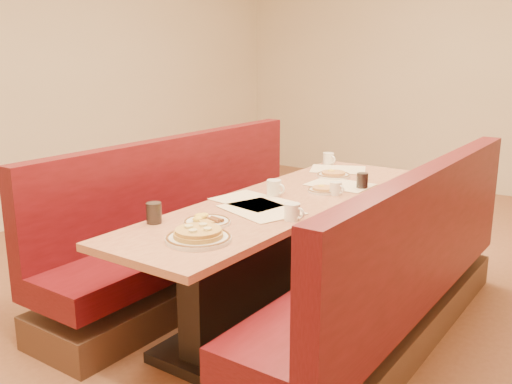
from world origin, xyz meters
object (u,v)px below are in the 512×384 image
Objects in this scene: eggs_plate at (207,221)px; diner_table at (282,257)px; soda_tumbler_near at (154,213)px; booth_right at (394,286)px; soda_tumbler_mid at (362,181)px; booth_left at (194,237)px; coffee_mug_c at (336,188)px; pancake_plate at (198,236)px; coffee_mug_a at (293,212)px; coffee_mug_b at (275,188)px; coffee_mug_d at (329,159)px.

diner_table is at bearing 85.77° from eggs_plate.
soda_tumbler_near is (-0.23, -0.15, 0.04)m from eggs_plate.
booth_right is 1.37m from soda_tumbler_near.
booth_left is at bearing -152.81° from soda_tumbler_mid.
coffee_mug_c reaches higher than eggs_plate.
pancake_plate is 3.06× the size of soda_tumbler_mid.
diner_table is 0.96m from soda_tumbler_near.
coffee_mug_a is at bearing 43.29° from eggs_plate.
diner_table is at bearing 96.13° from pancake_plate.
coffee_mug_a is at bearing -89.76° from soda_tumbler_mid.
eggs_plate is at bearing -133.36° from coffee_mug_a.
pancake_plate is 2.95× the size of coffee_mug_c.
soda_tumbler_near is at bearing -147.41° from eggs_plate.
pancake_plate is at bearing -125.51° from booth_right.
coffee_mug_a reaches higher than pancake_plate.
soda_tumbler_mid reaches higher than coffee_mug_b.
pancake_plate is 0.39m from soda_tumbler_near.
booth_right is 0.72m from coffee_mug_a.
coffee_mug_b reaches higher than pancake_plate.
diner_table is 1.00× the size of booth_left.
pancake_plate is 0.94m from coffee_mug_b.
coffee_mug_b is at bearing 177.54° from booth_right.
pancake_plate is 1.17m from coffee_mug_c.
coffee_mug_b is (-0.18, 0.93, 0.03)m from pancake_plate.
booth_left is 1.16m from coffee_mug_a.
coffee_mug_c is (0.27, 0.93, 0.03)m from eggs_plate.
soda_tumbler_mid reaches higher than eggs_plate.
diner_table is 19.31× the size of coffee_mug_b.
eggs_plate is 2.38× the size of soda_tumbler_mid.
coffee_mug_d is (-0.28, 1.10, 0.42)m from diner_table.
diner_table is 7.95× the size of pancake_plate.
booth_left is 1.00× the size of booth_right.
coffee_mug_c is at bearing 74.05° from eggs_plate.
diner_table is 0.73m from soda_tumbler_mid.
soda_tumbler_near reaches higher than eggs_plate.
booth_left is 10.23× the size of eggs_plate.
pancake_plate is at bearing -82.27° from coffee_mug_c.
pancake_plate is at bearing -105.67° from coffee_mug_a.
coffee_mug_b is (-0.04, 0.70, 0.04)m from eggs_plate.
soda_tumbler_mid is at bearing 74.43° from eggs_plate.
booth_right is 19.31× the size of coffee_mug_b.
booth_left is at bearing 180.00° from diner_table.
coffee_mug_d is at bearing 104.13° from diner_table.
eggs_plate is at bearing -44.01° from booth_left.
coffee_mug_c is (-0.51, 0.27, 0.43)m from booth_right.
coffee_mug_a and coffee_mug_d have the same top height.
booth_left is 7.95× the size of pancake_plate.
eggs_plate is (-0.05, -0.66, 0.39)m from diner_table.
diner_table is at bearing -114.89° from coffee_mug_c.
booth_right is 24.34× the size of soda_tumbler_mid.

